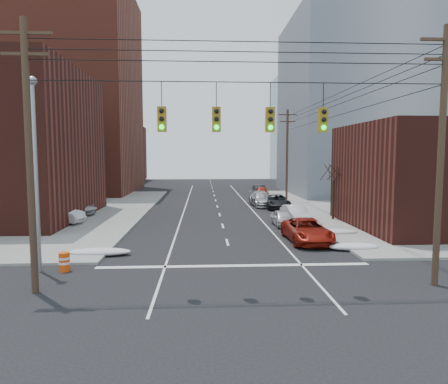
{
  "coord_description": "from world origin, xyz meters",
  "views": [
    {
      "loc": [
        -1.55,
        -13.42,
        5.67
      ],
      "look_at": [
        -0.05,
        15.09,
        3.0
      ],
      "focal_mm": 32.0,
      "sensor_mm": 36.0,
      "label": 1
    }
  ],
  "objects": [
    {
      "name": "building_office",
      "position": [
        22.0,
        44.0,
        12.5
      ],
      "size": [
        22.0,
        20.0,
        25.0
      ],
      "primitive_type": "cube",
      "color": "gray",
      "rests_on": "ground"
    },
    {
      "name": "lot_car_a",
      "position": [
        -13.53,
        18.96,
        0.94
      ],
      "size": [
        5.03,
        2.69,
        1.58
      ],
      "primitive_type": "imported",
      "rotation": [
        0.0,
        0.0,
        1.35
      ],
      "color": "silver",
      "rests_on": "sidewalk_nw"
    },
    {
      "name": "building_brick_tall",
      "position": [
        -24.0,
        48.0,
        15.0
      ],
      "size": [
        24.0,
        20.0,
        30.0
      ],
      "primitive_type": "cube",
      "color": "brown",
      "rests_on": "ground"
    },
    {
      "name": "ground",
      "position": [
        0.0,
        0.0,
        0.0
      ],
      "size": [
        160.0,
        160.0,
        0.0
      ],
      "primitive_type": "plane",
      "color": "black",
      "rests_on": "ground"
    },
    {
      "name": "snow_east_far",
      "position": [
        7.4,
        14.0,
        0.21
      ],
      "size": [
        4.0,
        1.08,
        0.42
      ],
      "primitive_type": "ellipsoid",
      "color": "silver",
      "rests_on": "ground"
    },
    {
      "name": "utility_pole_far",
      "position": [
        8.5,
        34.0,
        5.78
      ],
      "size": [
        2.2,
        0.28,
        11.0
      ],
      "color": "#473323",
      "rests_on": "ground"
    },
    {
      "name": "lot_car_d",
      "position": [
        -18.23,
        28.9,
        0.94
      ],
      "size": [
        4.95,
        3.01,
        1.58
      ],
      "primitive_type": "imported",
      "rotation": [
        0.0,
        0.0,
        1.31
      ],
      "color": "silver",
      "rests_on": "sidewalk_nw"
    },
    {
      "name": "parked_car_a",
      "position": [
        4.8,
        17.83,
        0.62
      ],
      "size": [
        1.56,
        3.68,
        1.24
      ],
      "primitive_type": "imported",
      "rotation": [
        0.0,
        0.0,
        0.03
      ],
      "color": "silver",
      "rests_on": "ground"
    },
    {
      "name": "lot_car_b",
      "position": [
        -14.08,
        23.39,
        0.91
      ],
      "size": [
        5.62,
        2.84,
        1.52
      ],
      "primitive_type": "imported",
      "rotation": [
        0.0,
        0.0,
        1.51
      ],
      "color": "#A2A3A7",
      "rests_on": "sidewalk_nw"
    },
    {
      "name": "snow_nw",
      "position": [
        -7.4,
        9.0,
        0.21
      ],
      "size": [
        3.5,
        1.08,
        0.42
      ],
      "primitive_type": "ellipsoid",
      "color": "silver",
      "rests_on": "ground"
    },
    {
      "name": "red_pickup",
      "position": [
        5.2,
        11.91,
        0.75
      ],
      "size": [
        2.58,
        5.45,
        1.5
      ],
      "primitive_type": "imported",
      "rotation": [
        0.0,
        0.0,
        0.02
      ],
      "color": "maroon",
      "rests_on": "ground"
    },
    {
      "name": "utility_pole_right",
      "position": [
        8.5,
        3.0,
        5.78
      ],
      "size": [
        2.2,
        0.28,
        11.0
      ],
      "color": "#473323",
      "rests_on": "ground"
    },
    {
      "name": "construction_barrel",
      "position": [
        -8.33,
        6.01,
        0.48
      ],
      "size": [
        0.7,
        0.7,
        0.92
      ],
      "rotation": [
        0.0,
        0.0,
        -0.42
      ],
      "color": "#E5480C",
      "rests_on": "ground"
    },
    {
      "name": "bare_tree",
      "position": [
        9.59,
        20.0,
        2.32
      ],
      "size": [
        2.09,
        2.2,
        4.93
      ],
      "color": "black",
      "rests_on": "ground"
    },
    {
      "name": "parked_car_f",
      "position": [
        6.4,
        42.22,
        0.7
      ],
      "size": [
        1.58,
        4.29,
        1.4
      ],
      "primitive_type": "imported",
      "rotation": [
        0.0,
        0.0,
        0.02
      ],
      "color": "black",
      "rests_on": "ground"
    },
    {
      "name": "parked_car_c",
      "position": [
        6.27,
        28.2,
        0.72
      ],
      "size": [
        2.63,
        5.31,
        1.45
      ],
      "primitive_type": "imported",
      "rotation": [
        0.0,
        0.0,
        -0.04
      ],
      "color": "black",
      "rests_on": "ground"
    },
    {
      "name": "building_glass",
      "position": [
        24.0,
        70.0,
        11.0
      ],
      "size": [
        20.0,
        18.0,
        22.0
      ],
      "primitive_type": "cube",
      "color": "gray",
      "rests_on": "ground"
    },
    {
      "name": "parked_car_d",
      "position": [
        4.91,
        30.09,
        0.78
      ],
      "size": [
        2.59,
        5.5,
        1.55
      ],
      "primitive_type": "imported",
      "rotation": [
        0.0,
        0.0,
        0.08
      ],
      "color": "#A1A1A6",
      "rests_on": "ground"
    },
    {
      "name": "snow_ne",
      "position": [
        7.4,
        9.5,
        0.21
      ],
      "size": [
        3.0,
        1.08,
        0.42
      ],
      "primitive_type": "ellipsoid",
      "color": "silver",
      "rests_on": "ground"
    },
    {
      "name": "parked_car_b",
      "position": [
        6.12,
        19.01,
        0.73
      ],
      "size": [
        1.89,
        4.56,
        1.47
      ],
      "primitive_type": "imported",
      "rotation": [
        0.0,
        0.0,
        0.08
      ],
      "color": "silver",
      "rests_on": "ground"
    },
    {
      "name": "parked_car_e",
      "position": [
        6.4,
        40.11,
        0.7
      ],
      "size": [
        1.8,
        4.18,
        1.4
      ],
      "primitive_type": "imported",
      "rotation": [
        0.0,
        0.0,
        -0.03
      ],
      "color": "maroon",
      "rests_on": "ground"
    },
    {
      "name": "utility_pole_left",
      "position": [
        -8.5,
        3.0,
        5.78
      ],
      "size": [
        2.2,
        0.28,
        11.0
      ],
      "color": "#473323",
      "rests_on": "ground"
    },
    {
      "name": "traffic_signals",
      "position": [
        0.1,
        2.97,
        7.17
      ],
      "size": [
        17.0,
        0.42,
        2.02
      ],
      "color": "black",
      "rests_on": "ground"
    },
    {
      "name": "street_light",
      "position": [
        -9.5,
        6.0,
        5.54
      ],
      "size": [
        0.44,
        0.44,
        9.32
      ],
      "color": "gray",
      "rests_on": "ground"
    },
    {
      "name": "building_brick_far",
      "position": [
        -26.0,
        74.0,
        6.0
      ],
      "size": [
        22.0,
        18.0,
        12.0
      ],
      "primitive_type": "cube",
      "color": "#481B15",
      "rests_on": "ground"
    }
  ]
}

